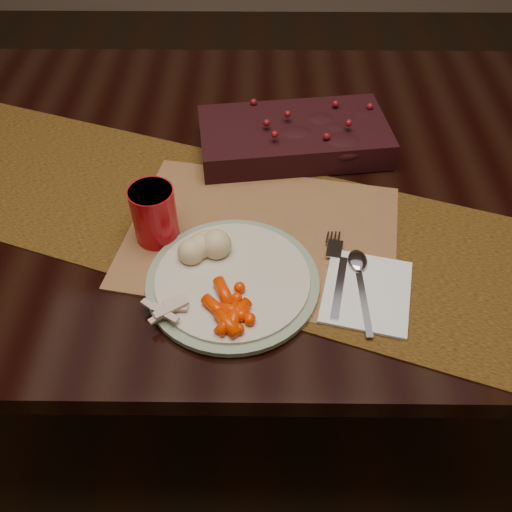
{
  "coord_description": "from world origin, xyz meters",
  "views": [
    {
      "loc": [
        0.03,
        -0.85,
        1.42
      ],
      "look_at": [
        0.03,
        -0.28,
        0.8
      ],
      "focal_mm": 38.0,
      "sensor_mm": 36.0,
      "label": 1
    }
  ],
  "objects_px": {
    "placemat_main": "(262,235)",
    "baby_carrots": "(233,304)",
    "turkey_shreds": "(162,307)",
    "napkin": "(367,292)",
    "mashed_potatoes": "(206,241)",
    "dinner_plate": "(233,281)",
    "red_cup": "(154,214)",
    "centerpiece": "(294,133)",
    "dining_table": "(247,290)"
  },
  "relations": [
    {
      "from": "turkey_shreds",
      "to": "napkin",
      "type": "relative_size",
      "value": 0.49
    },
    {
      "from": "mashed_potatoes",
      "to": "red_cup",
      "type": "xyz_separation_m",
      "value": [
        -0.09,
        0.05,
        0.01
      ]
    },
    {
      "from": "mashed_potatoes",
      "to": "baby_carrots",
      "type": "bearing_deg",
      "value": -67.78
    },
    {
      "from": "baby_carrots",
      "to": "napkin",
      "type": "relative_size",
      "value": 0.65
    },
    {
      "from": "placemat_main",
      "to": "dinner_plate",
      "type": "relative_size",
      "value": 1.67
    },
    {
      "from": "mashed_potatoes",
      "to": "red_cup",
      "type": "height_order",
      "value": "red_cup"
    },
    {
      "from": "dinner_plate",
      "to": "mashed_potatoes",
      "type": "height_order",
      "value": "mashed_potatoes"
    },
    {
      "from": "turkey_shreds",
      "to": "red_cup",
      "type": "bearing_deg",
      "value": 100.29
    },
    {
      "from": "dining_table",
      "to": "turkey_shreds",
      "type": "bearing_deg",
      "value": -107.44
    },
    {
      "from": "mashed_potatoes",
      "to": "napkin",
      "type": "bearing_deg",
      "value": -15.93
    },
    {
      "from": "dining_table",
      "to": "turkey_shreds",
      "type": "height_order",
      "value": "turkey_shreds"
    },
    {
      "from": "dining_table",
      "to": "napkin",
      "type": "xyz_separation_m",
      "value": [
        0.2,
        -0.31,
        0.38
      ]
    },
    {
      "from": "centerpiece",
      "to": "turkey_shreds",
      "type": "xyz_separation_m",
      "value": [
        -0.21,
        -0.43,
        -0.01
      ]
    },
    {
      "from": "centerpiece",
      "to": "turkey_shreds",
      "type": "height_order",
      "value": "centerpiece"
    },
    {
      "from": "red_cup",
      "to": "centerpiece",
      "type": "bearing_deg",
      "value": 46.64
    },
    {
      "from": "placemat_main",
      "to": "baby_carrots",
      "type": "bearing_deg",
      "value": -93.51
    },
    {
      "from": "turkey_shreds",
      "to": "napkin",
      "type": "distance_m",
      "value": 0.32
    },
    {
      "from": "turkey_shreds",
      "to": "red_cup",
      "type": "height_order",
      "value": "red_cup"
    },
    {
      "from": "centerpiece",
      "to": "placemat_main",
      "type": "distance_m",
      "value": 0.26
    },
    {
      "from": "centerpiece",
      "to": "baby_carrots",
      "type": "xyz_separation_m",
      "value": [
        -0.11,
        -0.42,
        -0.01
      ]
    },
    {
      "from": "baby_carrots",
      "to": "turkey_shreds",
      "type": "xyz_separation_m",
      "value": [
        -0.11,
        -0.01,
        -0.0
      ]
    },
    {
      "from": "placemat_main",
      "to": "mashed_potatoes",
      "type": "xyz_separation_m",
      "value": [
        -0.09,
        -0.05,
        0.04
      ]
    },
    {
      "from": "dining_table",
      "to": "centerpiece",
      "type": "xyz_separation_m",
      "value": [
        0.1,
        0.07,
        0.42
      ]
    },
    {
      "from": "dinner_plate",
      "to": "placemat_main",
      "type": "bearing_deg",
      "value": 67.68
    },
    {
      "from": "dinner_plate",
      "to": "turkey_shreds",
      "type": "xyz_separation_m",
      "value": [
        -0.1,
        -0.07,
        0.02
      ]
    },
    {
      "from": "napkin",
      "to": "centerpiece",
      "type": "bearing_deg",
      "value": 118.41
    },
    {
      "from": "dining_table",
      "to": "napkin",
      "type": "bearing_deg",
      "value": -57.1
    },
    {
      "from": "placemat_main",
      "to": "dinner_plate",
      "type": "xyz_separation_m",
      "value": [
        -0.05,
        -0.11,
        0.01
      ]
    },
    {
      "from": "baby_carrots",
      "to": "mashed_potatoes",
      "type": "bearing_deg",
      "value": 112.22
    },
    {
      "from": "placemat_main",
      "to": "dining_table",
      "type": "bearing_deg",
      "value": 111.39
    },
    {
      "from": "baby_carrots",
      "to": "napkin",
      "type": "xyz_separation_m",
      "value": [
        0.21,
        0.04,
        -0.02
      ]
    },
    {
      "from": "turkey_shreds",
      "to": "red_cup",
      "type": "distance_m",
      "value": 0.18
    },
    {
      "from": "placemat_main",
      "to": "mashed_potatoes",
      "type": "bearing_deg",
      "value": -138.31
    },
    {
      "from": "baby_carrots",
      "to": "red_cup",
      "type": "height_order",
      "value": "red_cup"
    },
    {
      "from": "baby_carrots",
      "to": "dinner_plate",
      "type": "bearing_deg",
      "value": 92.73
    },
    {
      "from": "dinner_plate",
      "to": "centerpiece",
      "type": "bearing_deg",
      "value": 73.24
    },
    {
      "from": "centerpiece",
      "to": "dinner_plate",
      "type": "height_order",
      "value": "centerpiece"
    },
    {
      "from": "placemat_main",
      "to": "dinner_plate",
      "type": "height_order",
      "value": "dinner_plate"
    },
    {
      "from": "placemat_main",
      "to": "napkin",
      "type": "distance_m",
      "value": 0.21
    },
    {
      "from": "dining_table",
      "to": "centerpiece",
      "type": "relative_size",
      "value": 4.82
    },
    {
      "from": "placemat_main",
      "to": "baby_carrots",
      "type": "height_order",
      "value": "baby_carrots"
    },
    {
      "from": "mashed_potatoes",
      "to": "centerpiece",
      "type": "bearing_deg",
      "value": 63.25
    },
    {
      "from": "napkin",
      "to": "red_cup",
      "type": "distance_m",
      "value": 0.37
    },
    {
      "from": "dinner_plate",
      "to": "mashed_potatoes",
      "type": "bearing_deg",
      "value": 128.27
    },
    {
      "from": "placemat_main",
      "to": "dinner_plate",
      "type": "bearing_deg",
      "value": -101.77
    },
    {
      "from": "dining_table",
      "to": "dinner_plate",
      "type": "xyz_separation_m",
      "value": [
        -0.01,
        -0.29,
        0.39
      ]
    },
    {
      "from": "dinner_plate",
      "to": "red_cup",
      "type": "bearing_deg",
      "value": 141.51
    },
    {
      "from": "napkin",
      "to": "mashed_potatoes",
      "type": "bearing_deg",
      "value": 177.37
    },
    {
      "from": "dining_table",
      "to": "placemat_main",
      "type": "distance_m",
      "value": 0.42
    },
    {
      "from": "dinner_plate",
      "to": "red_cup",
      "type": "distance_m",
      "value": 0.18
    }
  ]
}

